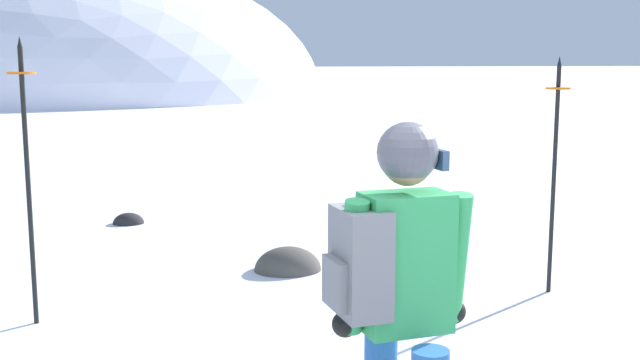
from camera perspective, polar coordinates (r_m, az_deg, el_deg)
The scene contains 6 objects.
ridge_peak_main at distance 43.15m, azimuth -19.89°, elevation 5.95°, with size 29.33×26.40×14.91m.
snowboarder_main at distance 3.26m, azimuth 5.76°, elevation -9.77°, with size 0.64×1.81×1.71m.
piste_marker_near at distance 6.66m, azimuth 16.94°, elevation 1.41°, with size 0.20×0.20×1.98m.
piste_marker_far at distance 5.97m, azimuth -20.82°, elevation 1.11°, with size 0.20×0.20×2.12m.
rock_dark at distance 9.51m, azimuth -13.96°, elevation -3.13°, with size 0.37×0.31×0.26m.
rock_small at distance 7.26m, azimuth -2.39°, elevation -6.66°, with size 0.63×0.53×0.44m.
Camera 1 is at (-0.81, -2.39, 1.97)m, focal length 43.33 mm.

